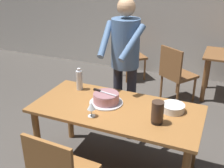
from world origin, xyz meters
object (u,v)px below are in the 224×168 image
(plate_stack, at_px, (173,108))
(hurricane_lamp, at_px, (157,112))
(wine_glass_near, at_px, (91,106))
(main_dining_table, at_px, (116,118))
(background_chair_1, at_px, (129,54))
(water_bottle, at_px, (79,80))
(background_chair_0, at_px, (176,73))
(cake_on_platter, at_px, (106,99))
(cake_knife, at_px, (100,91))
(person_cutting_cake, at_px, (125,56))

(plate_stack, relative_size, hurricane_lamp, 1.05)
(wine_glass_near, bearing_deg, hurricane_lamp, 12.03)
(wine_glass_near, bearing_deg, plate_stack, 30.37)
(main_dining_table, xyz_separation_m, background_chair_1, (-0.75, 2.43, -0.14))
(water_bottle, xyz_separation_m, background_chair_0, (0.78, 1.59, -0.37))
(wine_glass_near, distance_m, hurricane_lamp, 0.60)
(water_bottle, relative_size, hurricane_lamp, 1.19)
(hurricane_lamp, xyz_separation_m, background_chair_1, (-1.19, 2.54, -0.37))
(plate_stack, bearing_deg, hurricane_lamp, -107.95)
(hurricane_lamp, relative_size, background_chair_0, 0.23)
(cake_on_platter, distance_m, hurricane_lamp, 0.59)
(water_bottle, height_order, hurricane_lamp, water_bottle)
(main_dining_table, relative_size, water_bottle, 6.61)
(main_dining_table, bearing_deg, water_bottle, 156.86)
(plate_stack, xyz_separation_m, water_bottle, (-1.06, 0.08, 0.08))
(cake_knife, height_order, background_chair_1, background_chair_1)
(plate_stack, relative_size, background_chair_0, 0.24)
(background_chair_0, bearing_deg, background_chair_1, 148.75)
(hurricane_lamp, height_order, background_chair_1, hurricane_lamp)
(hurricane_lamp, bearing_deg, background_chair_0, 95.59)
(water_bottle, relative_size, background_chair_1, 0.28)
(cake_knife, xyz_separation_m, wine_glass_near, (0.05, -0.30, -0.01))
(person_cutting_cake, bearing_deg, background_chair_1, 108.38)
(cake_on_platter, relative_size, background_chair_1, 0.38)
(wine_glass_near, relative_size, background_chair_0, 0.16)
(main_dining_table, bearing_deg, person_cutting_cake, 103.56)
(cake_on_platter, xyz_separation_m, plate_stack, (0.65, 0.11, -0.02))
(plate_stack, distance_m, background_chair_1, 2.62)
(person_cutting_cake, bearing_deg, background_chair_0, 72.19)
(water_bottle, distance_m, background_chair_0, 1.81)
(main_dining_table, distance_m, wine_glass_near, 0.36)
(water_bottle, xyz_separation_m, background_chair_1, (-0.21, 2.20, -0.37))
(cake_on_platter, relative_size, background_chair_0, 0.38)
(plate_stack, xyz_separation_m, background_chair_1, (-1.27, 2.27, -0.29))
(cake_on_platter, xyz_separation_m, hurricane_lamp, (0.57, -0.16, 0.06))
(hurricane_lamp, bearing_deg, background_chair_1, 115.01)
(cake_on_platter, xyz_separation_m, background_chair_0, (0.38, 1.78, -0.31))
(cake_on_platter, distance_m, wine_glass_near, 0.29)
(cake_knife, bearing_deg, wine_glass_near, -80.32)
(main_dining_table, xyz_separation_m, wine_glass_near, (-0.15, -0.24, 0.22))
(water_bottle, height_order, person_cutting_cake, person_cutting_cake)
(plate_stack, height_order, hurricane_lamp, hurricane_lamp)
(water_bottle, bearing_deg, person_cutting_cake, 43.70)
(plate_stack, xyz_separation_m, person_cutting_cake, (-0.67, 0.45, 0.29))
(cake_knife, relative_size, plate_stack, 1.22)
(cake_on_platter, distance_m, person_cutting_cake, 0.62)
(wine_glass_near, height_order, person_cutting_cake, person_cutting_cake)
(cake_knife, relative_size, wine_glass_near, 1.87)
(person_cutting_cake, bearing_deg, wine_glass_near, -90.30)
(wine_glass_near, bearing_deg, main_dining_table, 57.95)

